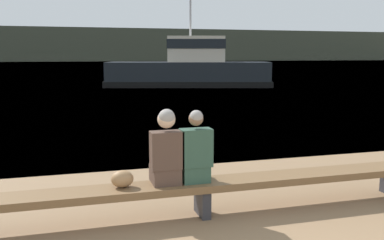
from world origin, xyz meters
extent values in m
plane|color=#426B8E|center=(0.00, 125.56, 0.00)|extent=(240.00, 240.00, 0.00)
cube|color=#424738|center=(0.00, 135.06, 4.99)|extent=(600.00, 12.00, 9.97)
cube|color=brown|center=(0.06, 3.02, 0.42)|extent=(6.70, 0.48, 0.10)
cube|color=#2D2D33|center=(0.06, 3.02, 0.18)|extent=(0.12, 0.41, 0.37)
cube|color=#4C382D|center=(-0.43, 3.10, 0.58)|extent=(0.36, 0.41, 0.22)
cube|color=#4C382D|center=(-0.43, 3.00, 0.93)|extent=(0.41, 0.22, 0.48)
sphere|color=beige|center=(-0.43, 3.00, 1.32)|extent=(0.23, 0.23, 0.23)
sphere|color=gray|center=(-0.43, 2.98, 1.35)|extent=(0.21, 0.21, 0.21)
cube|color=#2D4C3D|center=(-0.04, 3.10, 0.58)|extent=(0.36, 0.41, 0.22)
cube|color=#2D4C3D|center=(-0.04, 3.00, 0.93)|extent=(0.41, 0.22, 0.50)
sphere|color=#846047|center=(-0.04, 3.00, 1.32)|extent=(0.19, 0.19, 0.19)
sphere|color=gray|center=(-0.04, 2.98, 1.34)|extent=(0.18, 0.18, 0.18)
ellipsoid|color=#9E754C|center=(-1.00, 3.04, 0.58)|extent=(0.28, 0.21, 0.22)
cube|color=black|center=(6.05, 25.54, 0.81)|extent=(11.12, 5.89, 1.62)
cube|color=black|center=(6.05, 25.54, 0.19)|extent=(11.36, 6.07, 0.39)
cube|color=beige|center=(6.56, 25.39, 2.47)|extent=(4.10, 2.81, 1.69)
cube|color=black|center=(6.56, 25.39, 2.80)|extent=(4.19, 2.89, 0.61)
cylinder|color=#B2B2B7|center=(6.20, 25.49, 4.54)|extent=(0.14, 0.14, 2.44)
camera|label=1|loc=(-1.58, -2.22, 2.14)|focal=40.00mm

